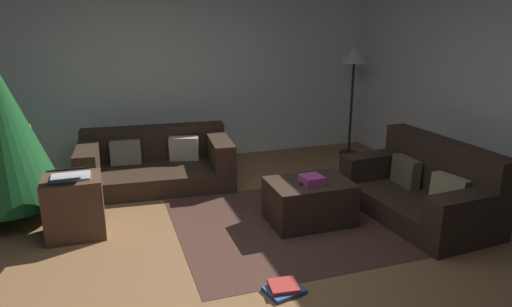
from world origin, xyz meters
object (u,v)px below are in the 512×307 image
(laptop, at_px, (70,174))
(corner_lamp, at_px, (354,62))
(gift_box, at_px, (312,180))
(book_stack, at_px, (284,288))
(ottoman, at_px, (309,202))
(couch_left, at_px, (156,163))
(side_table, at_px, (74,207))
(tv_remote, at_px, (303,182))
(couch_right, at_px, (425,189))

(laptop, relative_size, corner_lamp, 0.24)
(gift_box, relative_size, book_stack, 0.63)
(ottoman, height_order, corner_lamp, corner_lamp)
(gift_box, distance_m, corner_lamp, 2.68)
(couch_left, distance_m, book_stack, 2.76)
(couch_left, xyz_separation_m, laptop, (-0.89, -1.24, 0.37))
(side_table, relative_size, corner_lamp, 0.36)
(couch_left, height_order, book_stack, couch_left)
(tv_remote, bearing_deg, gift_box, -11.54)
(couch_left, relative_size, gift_box, 9.23)
(laptop, height_order, corner_lamp, corner_lamp)
(book_stack, bearing_deg, couch_right, 23.78)
(ottoman, distance_m, book_stack, 1.28)
(laptop, bearing_deg, corner_lamp, 22.65)
(couch_right, height_order, gift_box, couch_right)
(side_table, height_order, corner_lamp, corner_lamp)
(gift_box, bearing_deg, book_stack, -124.20)
(couch_right, xyz_separation_m, book_stack, (-1.87, -0.82, -0.26))
(laptop, xyz_separation_m, book_stack, (1.50, -1.44, -0.59))
(side_table, relative_size, book_stack, 1.81)
(couch_left, distance_m, couch_right, 3.09)
(tv_remote, height_order, corner_lamp, corner_lamp)
(side_table, distance_m, corner_lamp, 4.15)
(couch_left, bearing_deg, side_table, 57.43)
(laptop, relative_size, book_stack, 1.20)
(ottoman, height_order, laptop, laptop)
(couch_left, xyz_separation_m, corner_lamp, (2.84, 0.32, 1.08))
(gift_box, height_order, tv_remote, gift_box)
(book_stack, bearing_deg, laptop, 136.03)
(book_stack, xyz_separation_m, corner_lamp, (2.23, 3.00, 1.30))
(tv_remote, bearing_deg, book_stack, -90.75)
(gift_box, relative_size, side_table, 0.35)
(couch_left, distance_m, corner_lamp, 3.05)
(tv_remote, relative_size, side_table, 0.28)
(corner_lamp, bearing_deg, gift_box, -127.79)
(couch_left, height_order, side_table, couch_left)
(gift_box, distance_m, tv_remote, 0.09)
(corner_lamp, bearing_deg, side_table, -158.08)
(couch_right, relative_size, ottoman, 2.02)
(couch_right, height_order, side_table, couch_right)
(couch_left, distance_m, tv_remote, 2.04)
(tv_remote, xyz_separation_m, corner_lamp, (1.62, 1.95, 0.89))
(tv_remote, xyz_separation_m, book_stack, (-0.61, -1.05, -0.41))
(couch_left, xyz_separation_m, gift_box, (1.28, -1.69, 0.21))
(ottoman, xyz_separation_m, laptop, (-2.19, 0.38, 0.41))
(tv_remote, distance_m, corner_lamp, 2.69)
(couch_right, bearing_deg, ottoman, 74.10)
(couch_left, bearing_deg, gift_box, 131.66)
(ottoman, relative_size, gift_box, 4.02)
(tv_remote, height_order, side_table, side_table)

